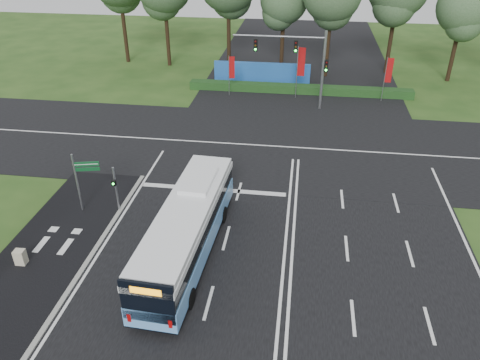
% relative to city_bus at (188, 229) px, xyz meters
% --- Properties ---
extents(ground, '(120.00, 120.00, 0.00)m').
position_rel_city_bus_xyz_m(ground, '(5.02, 1.63, -1.66)').
color(ground, '#234517').
rests_on(ground, ground).
extents(road_main, '(20.00, 120.00, 0.04)m').
position_rel_city_bus_xyz_m(road_main, '(5.02, 1.63, -1.64)').
color(road_main, black).
rests_on(road_main, ground).
extents(road_cross, '(120.00, 14.00, 0.05)m').
position_rel_city_bus_xyz_m(road_cross, '(5.02, 13.63, -1.63)').
color(road_cross, black).
rests_on(road_cross, ground).
extents(bike_path, '(5.00, 18.00, 0.06)m').
position_rel_city_bus_xyz_m(bike_path, '(-7.48, -1.37, -1.63)').
color(bike_path, black).
rests_on(bike_path, ground).
extents(kerb_strip, '(0.25, 18.00, 0.12)m').
position_rel_city_bus_xyz_m(kerb_strip, '(-5.08, -1.37, -1.60)').
color(kerb_strip, gray).
rests_on(kerb_strip, ground).
extents(city_bus, '(2.97, 11.58, 3.29)m').
position_rel_city_bus_xyz_m(city_bus, '(0.00, 0.00, 0.00)').
color(city_bus, '#62A0E4').
rests_on(city_bus, ground).
extents(pedestrian_signal, '(0.27, 0.40, 3.00)m').
position_rel_city_bus_xyz_m(pedestrian_signal, '(-5.18, 3.43, -0.02)').
color(pedestrian_signal, gray).
rests_on(pedestrian_signal, ground).
extents(street_sign, '(1.46, 0.43, 3.82)m').
position_rel_city_bus_xyz_m(street_sign, '(-7.09, 3.29, 0.76)').
color(street_sign, gray).
rests_on(street_sign, ground).
extents(utility_cabinet, '(0.55, 0.46, 0.88)m').
position_rel_city_bus_xyz_m(utility_cabinet, '(-8.37, -1.97, -1.22)').
color(utility_cabinet, beige).
rests_on(utility_cabinet, ground).
extents(banner_flag_left, '(0.58, 0.14, 3.93)m').
position_rel_city_bus_xyz_m(banner_flag_left, '(-1.55, 24.50, 0.93)').
color(banner_flag_left, gray).
rests_on(banner_flag_left, ground).
extents(banner_flag_mid, '(0.74, 0.15, 5.00)m').
position_rel_city_bus_xyz_m(banner_flag_mid, '(4.97, 24.65, 1.58)').
color(banner_flag_mid, gray).
rests_on(banner_flag_mid, ground).
extents(banner_flag_right, '(0.63, 0.09, 4.26)m').
position_rel_city_bus_xyz_m(banner_flag_right, '(13.08, 24.86, 1.13)').
color(banner_flag_right, gray).
rests_on(banner_flag_right, ground).
extents(traffic_light_gantry, '(8.41, 0.28, 7.00)m').
position_rel_city_bus_xyz_m(traffic_light_gantry, '(5.23, 22.13, 3.00)').
color(traffic_light_gantry, gray).
rests_on(traffic_light_gantry, ground).
extents(hedge, '(22.00, 1.20, 0.80)m').
position_rel_city_bus_xyz_m(hedge, '(5.02, 26.13, -1.26)').
color(hedge, '#163714').
rests_on(hedge, ground).
extents(blue_hoarding, '(10.00, 0.30, 2.20)m').
position_rel_city_bus_xyz_m(blue_hoarding, '(1.02, 28.63, -0.56)').
color(blue_hoarding, '#2059AE').
rests_on(blue_hoarding, ground).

